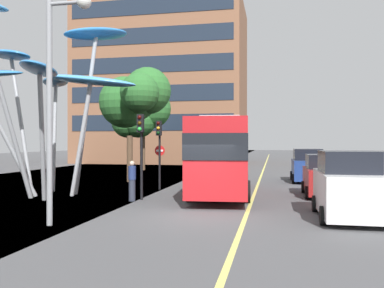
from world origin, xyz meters
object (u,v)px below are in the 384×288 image
object	(u,v)px
traffic_light_kerb_far	(159,140)
no_entry_sign	(160,159)
car_parked_far	(307,166)
pedestrian	(132,181)
red_bus	(221,152)
car_parked_near	(348,187)
street_lamp	(59,79)
car_parked_mid	(325,177)
leaf_sculpture	(39,68)
traffic_light_kerb_near	(141,138)

from	to	relation	value
traffic_light_kerb_far	no_entry_sign	size ratio (longest dim) A/B	1.56
car_parked_far	pedestrian	world-z (taller)	car_parked_far
traffic_light_kerb_far	red_bus	bearing A→B (deg)	-19.79
car_parked_near	pedestrian	world-z (taller)	car_parked_near
car_parked_far	no_entry_sign	bearing A→B (deg)	-151.56
street_lamp	pedestrian	world-z (taller)	street_lamp
traffic_light_kerb_far	car_parked_mid	world-z (taller)	traffic_light_kerb_far
traffic_light_kerb_far	car_parked_near	world-z (taller)	traffic_light_kerb_far
leaf_sculpture	pedestrian	xyz separation A→B (m)	(4.85, -0.52, -5.20)
red_bus	pedestrian	xyz separation A→B (m)	(-3.54, -3.10, -1.20)
red_bus	leaf_sculpture	size ratio (longest dim) A/B	1.03
traffic_light_kerb_far	street_lamp	bearing A→B (deg)	-92.26
traffic_light_kerb_far	pedestrian	size ratio (longest dim) A/B	2.12
leaf_sculpture	car_parked_mid	xyz separation A→B (m)	(13.34, 2.79, -5.15)
car_parked_near	pedestrian	bearing A→B (deg)	163.83
car_parked_mid	street_lamp	distance (m)	13.01
street_lamp	no_entry_sign	world-z (taller)	street_lamp
traffic_light_kerb_far	car_parked_mid	bearing A→B (deg)	-7.12
traffic_light_kerb_far	car_parked_near	xyz separation A→B (m)	(8.58, -6.86, -1.64)
traffic_light_kerb_near	leaf_sculpture	bearing A→B (deg)	178.39
traffic_light_kerb_near	car_parked_mid	xyz separation A→B (m)	(8.21, 2.94, -1.83)
leaf_sculpture	red_bus	bearing A→B (deg)	17.05
leaf_sculpture	street_lamp	size ratio (longest dim) A/B	1.39
traffic_light_kerb_near	car_parked_far	bearing A→B (deg)	51.82
street_lamp	car_parked_mid	bearing A→B (deg)	44.56
street_lamp	traffic_light_kerb_far	bearing A→B (deg)	87.74
car_parked_far	pedestrian	xyz separation A→B (m)	(-8.27, -10.54, -0.12)
car_parked_near	car_parked_mid	size ratio (longest dim) A/B	1.07
street_lamp	car_parked_far	bearing A→B (deg)	61.50
red_bus	leaf_sculpture	distance (m)	9.65
car_parked_near	street_lamp	xyz separation A→B (m)	(-8.97, -2.97, 3.48)
red_bus	street_lamp	world-z (taller)	street_lamp
car_parked_mid	car_parked_near	bearing A→B (deg)	-89.37
pedestrian	traffic_light_kerb_far	bearing A→B (deg)	90.31
red_bus	car_parked_far	distance (m)	8.88
no_entry_sign	car_parked_near	bearing A→B (deg)	-42.92
red_bus	no_entry_sign	size ratio (longest dim) A/B	4.21
red_bus	no_entry_sign	world-z (taller)	red_bus
red_bus	car_parked_mid	bearing A→B (deg)	2.54
traffic_light_kerb_far	car_parked_far	size ratio (longest dim) A/B	0.90
leaf_sculpture	car_parked_near	size ratio (longest dim) A/B	2.39
street_lamp	no_entry_sign	size ratio (longest dim) A/B	2.96
street_lamp	no_entry_sign	bearing A→B (deg)	89.93
traffic_light_kerb_near	street_lamp	world-z (taller)	street_lamp
car_parked_near	traffic_light_kerb_far	bearing A→B (deg)	141.36
traffic_light_kerb_far	street_lamp	size ratio (longest dim) A/B	0.53
pedestrian	car_parked_far	bearing A→B (deg)	51.88
car_parked_far	street_lamp	world-z (taller)	street_lamp
traffic_light_kerb_far	pedestrian	distance (m)	4.74
traffic_light_kerb_far	leaf_sculpture	bearing A→B (deg)	-141.37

